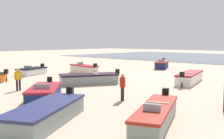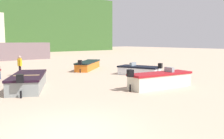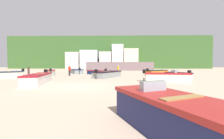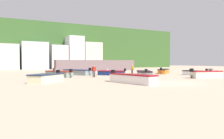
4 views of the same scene
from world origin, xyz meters
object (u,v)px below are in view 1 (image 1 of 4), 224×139
boat_white_5 (32,71)px  beach_walker_foreground (122,85)px  boat_grey_3 (46,114)px  boat_cream_7 (84,69)px  beach_walker_distant (18,77)px  boat_white_6 (190,78)px  boat_navy_4 (44,92)px  boat_navy_9 (162,65)px  boat_grey_2 (156,115)px  boat_grey_1 (89,79)px

boat_white_5 → beach_walker_foreground: bearing=149.3°
boat_grey_3 → boat_white_5: bearing=-57.4°
boat_cream_7 → beach_walker_distant: (-4.53, 10.30, 0.48)m
boat_white_5 → boat_white_6: (-15.03, -5.94, 0.07)m
boat_grey_3 → boat_white_6: (0.71, -14.78, 0.02)m
boat_cream_7 → beach_walker_distant: beach_walker_distant is taller
boat_grey_3 → boat_navy_4: boat_grey_3 is taller
beach_walker_distant → boat_white_5: bearing=-119.8°
boat_cream_7 → boat_navy_9: bearing=-11.0°
boat_grey_2 → boat_white_6: bearing=-92.6°
boat_grey_1 → beach_walker_distant: (1.54, 5.44, 0.52)m
boat_grey_1 → boat_navy_9: boat_navy_9 is taller
boat_navy_4 → beach_walker_distant: 3.66m
boat_navy_9 → beach_walker_distant: bearing=68.2°
boat_white_6 → beach_walker_foreground: 9.16m
boat_grey_1 → boat_white_5: bearing=28.6°
boat_navy_4 → boat_navy_9: boat_navy_9 is taller
boat_grey_1 → boat_navy_9: (2.34, -14.98, 0.06)m
boat_white_5 → beach_walker_foreground: (-15.24, 3.20, 0.57)m
boat_grey_1 → boat_white_5: (9.18, -0.27, -0.05)m
boat_navy_4 → boat_white_6: 12.47m
beach_walker_foreground → boat_grey_2: bearing=-2.7°
boat_grey_1 → boat_navy_9: 15.17m
beach_walker_distant → boat_navy_4: bearing=93.1°
boat_white_5 → beach_walker_foreground: size_ratio=2.29×
boat_grey_2 → boat_white_5: (19.30, -5.83, -0.04)m
boat_navy_9 → beach_walker_foreground: 19.79m
beach_walker_foreground → beach_walker_distant: same height
boat_grey_2 → beach_walker_distant: 11.68m
boat_white_5 → boat_cream_7: (-3.11, -4.59, 0.09)m
boat_grey_2 → boat_navy_4: (8.05, 0.11, -0.04)m
boat_white_5 → beach_walker_distant: (-7.64, 5.70, 0.57)m
boat_grey_3 → boat_navy_9: boat_navy_9 is taller
boat_grey_2 → boat_navy_9: size_ratio=1.40×
boat_grey_1 → boat_navy_4: (-2.07, 5.68, -0.05)m
beach_walker_distant → boat_white_6: bearing=154.5°
beach_walker_foreground → boat_grey_3: bearing=-54.6°
boat_grey_3 → beach_walker_foreground: beach_walker_foreground is taller
boat_grey_1 → boat_grey_3: size_ratio=0.96×
boat_navy_4 → beach_walker_foreground: (-3.99, -2.75, 0.57)m
boat_white_6 → boat_cream_7: 11.99m
boat_white_5 → boat_navy_9: size_ratio=1.01×
boat_grey_1 → beach_walker_distant: size_ratio=3.05×
boat_grey_3 → boat_white_6: 14.80m
boat_navy_4 → boat_white_5: (11.25, -5.94, 0.00)m
boat_grey_3 → boat_white_6: boat_white_6 is taller
boat_grey_1 → boat_cream_7: boat_cream_7 is taller
boat_grey_2 → boat_white_6: (4.27, -11.78, 0.03)m
boat_grey_2 → boat_navy_9: (12.46, -20.55, 0.07)m
boat_white_6 → beach_walker_foreground: size_ratio=3.38×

